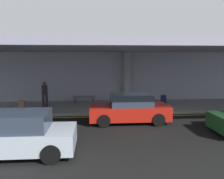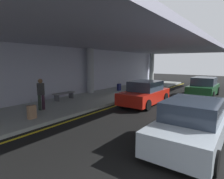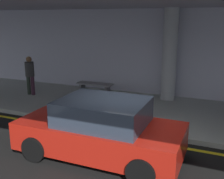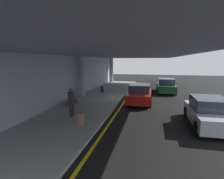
{
  "view_description": "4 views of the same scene",
  "coord_description": "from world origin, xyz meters",
  "px_view_note": "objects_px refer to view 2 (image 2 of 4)",
  "views": [
    {
      "loc": [
        -2.44,
        -12.62,
        3.33
      ],
      "look_at": [
        -1.29,
        2.33,
        1.36
      ],
      "focal_mm": 38.08,
      "sensor_mm": 36.0,
      "label": 1
    },
    {
      "loc": [
        -11.33,
        -5.81,
        2.72
      ],
      "look_at": [
        -0.81,
        1.88,
        0.77
      ],
      "focal_mm": 29.92,
      "sensor_mm": 36.0,
      "label": 2
    },
    {
      "loc": [
        2.14,
        -6.32,
        3.4
      ],
      "look_at": [
        -1.17,
        1.52,
        1.19
      ],
      "focal_mm": 44.1,
      "sensor_mm": 36.0,
      "label": 3
    },
    {
      "loc": [
        -15.06,
        -1.5,
        3.4
      ],
      "look_at": [
        -0.47,
        1.77,
        0.98
      ],
      "focal_mm": 28.7,
      "sensor_mm": 36.0,
      "label": 4
    }
  ],
  "objects_px": {
    "car_silver": "(192,124)",
    "bench_metal": "(64,95)",
    "support_column_left_mid": "(90,71)",
    "car_dark_green": "(204,87)",
    "suitcase_upright_primary": "(119,87)",
    "traveler_with_luggage": "(41,92)",
    "support_column_center": "(152,67)",
    "car_red": "(145,93)",
    "suitcase_upright_secondary": "(32,112)"
  },
  "relations": [
    {
      "from": "car_dark_green",
      "to": "suitcase_upright_secondary",
      "type": "xyz_separation_m",
      "value": [
        -11.7,
        5.0,
        -0.25
      ]
    },
    {
      "from": "car_dark_green",
      "to": "suitcase_upright_secondary",
      "type": "relative_size",
      "value": 4.56
    },
    {
      "from": "bench_metal",
      "to": "suitcase_upright_secondary",
      "type": "bearing_deg",
      "value": -148.68
    },
    {
      "from": "support_column_left_mid",
      "to": "bench_metal",
      "type": "relative_size",
      "value": 2.28
    },
    {
      "from": "support_column_center",
      "to": "car_dark_green",
      "type": "height_order",
      "value": "support_column_center"
    },
    {
      "from": "car_dark_green",
      "to": "support_column_center",
      "type": "bearing_deg",
      "value": 43.53
    },
    {
      "from": "support_column_left_mid",
      "to": "car_red",
      "type": "height_order",
      "value": "support_column_left_mid"
    },
    {
      "from": "car_dark_green",
      "to": "suitcase_upright_primary",
      "type": "xyz_separation_m",
      "value": [
        -2.42,
        6.49,
        -0.25
      ]
    },
    {
      "from": "car_silver",
      "to": "traveler_with_luggage",
      "type": "xyz_separation_m",
      "value": [
        -0.51,
        7.51,
        0.4
      ]
    },
    {
      "from": "car_dark_green",
      "to": "traveler_with_luggage",
      "type": "distance_m",
      "value": 12.13
    },
    {
      "from": "support_column_left_mid",
      "to": "traveler_with_luggage",
      "type": "distance_m",
      "value": 5.95
    },
    {
      "from": "support_column_center",
      "to": "traveler_with_luggage",
      "type": "bearing_deg",
      "value": -174.69
    },
    {
      "from": "suitcase_upright_primary",
      "to": "suitcase_upright_secondary",
      "type": "height_order",
      "value": "same"
    },
    {
      "from": "car_red",
      "to": "support_column_left_mid",
      "type": "bearing_deg",
      "value": -93.61
    },
    {
      "from": "support_column_center",
      "to": "car_red",
      "type": "xyz_separation_m",
      "value": [
        -12.59,
        -5.25,
        -1.26
      ]
    },
    {
      "from": "bench_metal",
      "to": "suitcase_upright_primary",
      "type": "bearing_deg",
      "value": -7.89
    },
    {
      "from": "car_silver",
      "to": "bench_metal",
      "type": "bearing_deg",
      "value": -105.28
    },
    {
      "from": "suitcase_upright_primary",
      "to": "bench_metal",
      "type": "height_order",
      "value": "suitcase_upright_primary"
    },
    {
      "from": "suitcase_upright_secondary",
      "to": "bench_metal",
      "type": "height_order",
      "value": "suitcase_upright_secondary"
    },
    {
      "from": "traveler_with_luggage",
      "to": "car_red",
      "type": "bearing_deg",
      "value": -130.23
    },
    {
      "from": "support_column_left_mid",
      "to": "car_silver",
      "type": "xyz_separation_m",
      "value": [
        -5.14,
        -9.15,
        -1.26
      ]
    },
    {
      "from": "support_column_left_mid",
      "to": "suitcase_upright_primary",
      "type": "height_order",
      "value": "support_column_left_mid"
    },
    {
      "from": "traveler_with_luggage",
      "to": "suitcase_upright_secondary",
      "type": "xyz_separation_m",
      "value": [
        -1.2,
        -1.07,
        -0.65
      ]
    },
    {
      "from": "support_column_left_mid",
      "to": "car_red",
      "type": "xyz_separation_m",
      "value": [
        -0.59,
        -5.25,
        -1.26
      ]
    },
    {
      "from": "support_column_left_mid",
      "to": "car_dark_green",
      "type": "xyz_separation_m",
      "value": [
        4.85,
        -7.71,
        -1.26
      ]
    },
    {
      "from": "car_dark_green",
      "to": "car_red",
      "type": "xyz_separation_m",
      "value": [
        -5.44,
        2.46,
        0.0
      ]
    },
    {
      "from": "support_column_center",
      "to": "suitcase_upright_primary",
      "type": "height_order",
      "value": "support_column_center"
    },
    {
      "from": "support_column_left_mid",
      "to": "car_dark_green",
      "type": "height_order",
      "value": "support_column_left_mid"
    },
    {
      "from": "traveler_with_luggage",
      "to": "support_column_center",
      "type": "bearing_deg",
      "value": -89.43
    },
    {
      "from": "support_column_center",
      "to": "suitcase_upright_primary",
      "type": "xyz_separation_m",
      "value": [
        -9.58,
        -1.22,
        -1.51
      ]
    },
    {
      "from": "car_silver",
      "to": "suitcase_upright_primary",
      "type": "bearing_deg",
      "value": -135.97
    },
    {
      "from": "car_silver",
      "to": "suitcase_upright_primary",
      "type": "distance_m",
      "value": 10.96
    },
    {
      "from": "car_dark_green",
      "to": "support_column_left_mid",
      "type": "bearing_deg",
      "value": 118.57
    },
    {
      "from": "car_red",
      "to": "bench_metal",
      "type": "bearing_deg",
      "value": -59.21
    },
    {
      "from": "car_dark_green",
      "to": "car_silver",
      "type": "height_order",
      "value": "same"
    },
    {
      "from": "car_dark_green",
      "to": "suitcase_upright_primary",
      "type": "height_order",
      "value": "car_dark_green"
    },
    {
      "from": "support_column_center",
      "to": "traveler_with_luggage",
      "type": "distance_m",
      "value": 17.75
    },
    {
      "from": "suitcase_upright_secondary",
      "to": "bench_metal",
      "type": "bearing_deg",
      "value": 18.93
    },
    {
      "from": "support_column_center",
      "to": "suitcase_upright_primary",
      "type": "bearing_deg",
      "value": -172.76
    },
    {
      "from": "support_column_center",
      "to": "car_red",
      "type": "distance_m",
      "value": 13.7
    },
    {
      "from": "car_silver",
      "to": "traveler_with_luggage",
      "type": "relative_size",
      "value": 2.44
    },
    {
      "from": "support_column_left_mid",
      "to": "car_dark_green",
      "type": "distance_m",
      "value": 9.19
    },
    {
      "from": "car_silver",
      "to": "car_red",
      "type": "bearing_deg",
      "value": -141.68
    },
    {
      "from": "support_column_left_mid",
      "to": "car_red",
      "type": "bearing_deg",
      "value": -96.47
    },
    {
      "from": "car_dark_green",
      "to": "car_silver",
      "type": "xyz_separation_m",
      "value": [
        -9.99,
        -1.45,
        0.0
      ]
    },
    {
      "from": "car_silver",
      "to": "bench_metal",
      "type": "relative_size",
      "value": 2.56
    },
    {
      "from": "car_red",
      "to": "traveler_with_luggage",
      "type": "bearing_deg",
      "value": -32.63
    },
    {
      "from": "car_silver",
      "to": "suitcase_upright_primary",
      "type": "xyz_separation_m",
      "value": [
        7.56,
        7.93,
        -0.25
      ]
    },
    {
      "from": "car_dark_green",
      "to": "traveler_with_luggage",
      "type": "relative_size",
      "value": 2.44
    },
    {
      "from": "bench_metal",
      "to": "traveler_with_luggage",
      "type": "bearing_deg",
      "value": -154.6
    }
  ]
}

